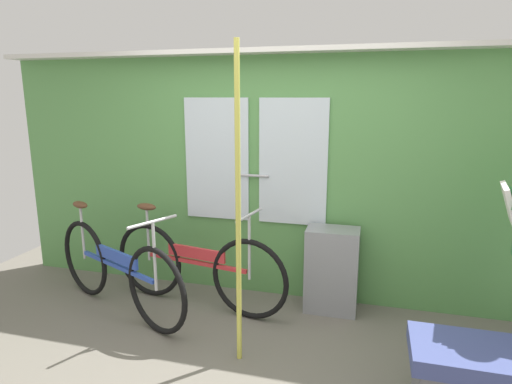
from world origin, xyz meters
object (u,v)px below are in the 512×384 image
(trash_bin_by_wall, at_px, (332,270))
(handrail_pole, at_px, (238,211))
(bench_seat_corner, at_px, (473,382))
(bicycle_near_door, at_px, (196,266))
(bicycle_leaning_behind, at_px, (117,270))

(trash_bin_by_wall, relative_size, handrail_pole, 0.34)
(bench_seat_corner, bearing_deg, bicycle_near_door, 156.89)
(bicycle_leaning_behind, bearing_deg, bench_seat_corner, 11.69)
(trash_bin_by_wall, bearing_deg, handrail_pole, -121.58)
(trash_bin_by_wall, height_order, bench_seat_corner, trash_bin_by_wall)
(bicycle_near_door, relative_size, handrail_pole, 0.78)
(bicycle_near_door, height_order, bicycle_leaning_behind, bicycle_leaning_behind)
(bench_seat_corner, bearing_deg, bicycle_leaning_behind, 167.07)
(trash_bin_by_wall, distance_m, handrail_pole, 1.26)
(bicycle_near_door, distance_m, bicycle_leaning_behind, 0.66)
(bicycle_leaning_behind, height_order, handrail_pole, handrail_pole)
(bicycle_near_door, bearing_deg, handrail_pole, -37.73)
(bicycle_leaning_behind, distance_m, trash_bin_by_wall, 1.83)
(bicycle_leaning_behind, bearing_deg, trash_bin_by_wall, 40.55)
(trash_bin_by_wall, xyz_separation_m, bench_seat_corner, (0.90, -1.11, -0.12))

